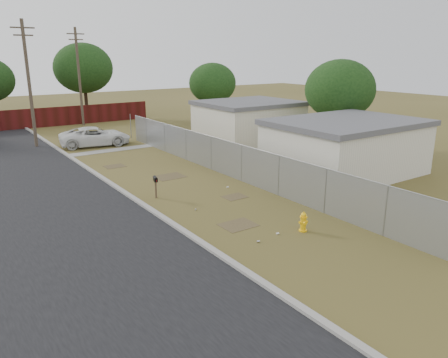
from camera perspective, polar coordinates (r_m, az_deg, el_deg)
ground at (r=22.11m, az=-4.16°, el=-1.55°), size 120.00×120.00×0.00m
street at (r=27.37m, az=-25.39°, el=0.40°), size 15.10×60.00×0.12m
chainlink_fence at (r=24.35m, az=0.90°, el=2.10°), size 0.10×27.06×2.02m
utility_poles at (r=39.54m, az=-24.98°, el=11.75°), size 12.60×8.24×9.00m
houses at (r=29.90m, az=8.91°, el=6.03°), size 9.30×17.24×3.10m
horizon_trees at (r=43.36m, az=-19.71°, el=12.47°), size 33.32×31.94×7.78m
fire_hydrant at (r=17.32m, az=10.32°, el=-5.55°), size 0.39×0.39×0.81m
mailbox at (r=21.00m, az=-8.94°, el=-0.26°), size 0.26×0.47×1.07m
pickup_truck at (r=34.16m, az=-16.48°, el=5.36°), size 5.44×3.19×1.42m
scattered_litter at (r=18.72m, az=1.72°, el=-4.71°), size 3.23×6.30×0.07m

